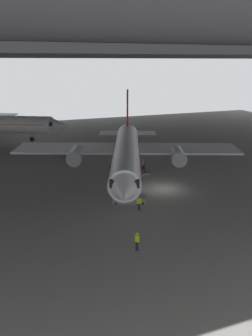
{
  "coord_description": "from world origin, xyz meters",
  "views": [
    {
      "loc": [
        -18.02,
        -34.98,
        14.88
      ],
      "look_at": [
        -3.96,
        2.42,
        2.41
      ],
      "focal_mm": 36.79,
      "sensor_mm": 36.0,
      "label": 1
    }
  ],
  "objects_px": {
    "airplane_main": "(127,152)",
    "boarding_stairs": "(130,196)",
    "crew_worker_by_stairs": "(139,203)",
    "crew_worker_near_nose": "(137,240)"
  },
  "relations": [
    {
      "from": "boarding_stairs",
      "to": "crew_worker_near_nose",
      "type": "bearing_deg",
      "value": -107.91
    },
    {
      "from": "boarding_stairs",
      "to": "crew_worker_by_stairs",
      "type": "bearing_deg",
      "value": -88.27
    },
    {
      "from": "crew_worker_near_nose",
      "to": "crew_worker_by_stairs",
      "type": "xyz_separation_m",
      "value": [
        3.2,
        7.24,
        -0.04
      ]
    },
    {
      "from": "airplane_main",
      "to": "boarding_stairs",
      "type": "height_order",
      "value": "airplane_main"
    },
    {
      "from": "airplane_main",
      "to": "crew_worker_by_stairs",
      "type": "relative_size",
      "value": 20.04
    },
    {
      "from": "airplane_main",
      "to": "boarding_stairs",
      "type": "distance_m",
      "value": 9.53
    },
    {
      "from": "boarding_stairs",
      "to": "crew_worker_near_nose",
      "type": "distance_m",
      "value": 10.17
    },
    {
      "from": "airplane_main",
      "to": "crew_worker_by_stairs",
      "type": "distance_m",
      "value": 11.73
    },
    {
      "from": "boarding_stairs",
      "to": "crew_worker_by_stairs",
      "type": "height_order",
      "value": "boarding_stairs"
    },
    {
      "from": "crew_worker_by_stairs",
      "to": "crew_worker_near_nose",
      "type": "bearing_deg",
      "value": -113.82
    }
  ]
}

